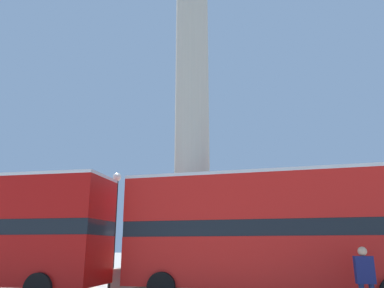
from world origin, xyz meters
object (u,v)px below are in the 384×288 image
Objects in this scene: equestrian_statue at (57,251)px; pedestrian_near_lamp at (365,277)px; monument_column at (192,139)px; bus_b at (270,229)px; street_lamp at (114,229)px.

pedestrian_near_lamp is at bearing -13.94° from equestrian_statue.
bus_b is (3.44, -3.09, -4.43)m from monument_column.
street_lamp is (6.58, -6.85, 1.01)m from equestrian_statue.
monument_column reaches higher than street_lamp.
street_lamp is at bearing 146.45° from pedestrian_near_lamp.
equestrian_statue reaches higher than bus_b.
monument_column is at bearing 26.14° from street_lamp.
pedestrian_near_lamp is at bearing -47.05° from bus_b.
bus_b reaches higher than pedestrian_near_lamp.
bus_b is 4.04m from pedestrian_near_lamp.
bus_b is at bearing -10.28° from equestrian_statue.
pedestrian_near_lamp is (5.80, -6.06, -5.81)m from monument_column.
equestrian_statue is at bearing 151.83° from bus_b.
equestrian_statue is 19.24m from pedestrian_near_lamp.
monument_column reaches higher than bus_b.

